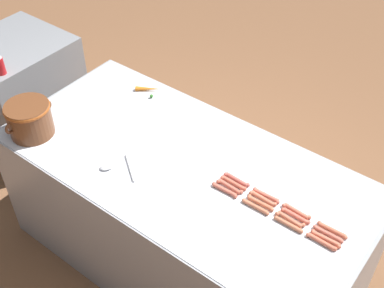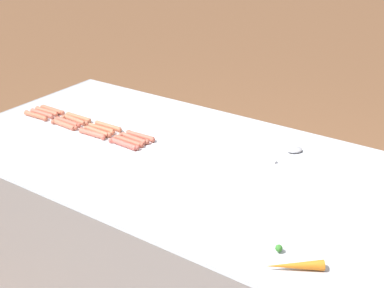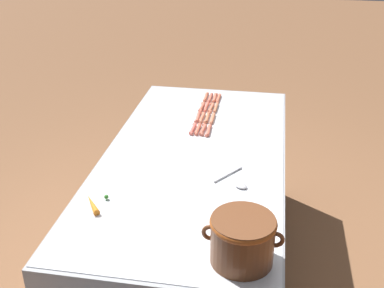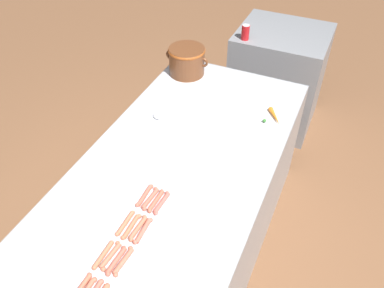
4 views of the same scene
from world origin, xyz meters
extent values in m
plane|color=brown|center=(0.00, 0.00, 0.00)|extent=(20.00, 20.00, 0.00)
cube|color=#9EA0A5|center=(0.00, 0.00, 0.44)|extent=(1.05, 2.18, 0.89)
cube|color=silver|center=(0.00, 0.00, 0.89)|extent=(1.03, 2.13, 0.00)
cube|color=gray|center=(0.17, 1.77, 0.47)|extent=(0.78, 0.71, 0.93)
sphere|color=#D76A4D|center=(-0.04, -0.80, 0.90)|extent=(0.02, 0.02, 0.02)
cylinder|color=#CA714F|center=(-0.04, -0.69, 0.90)|extent=(0.02, 0.14, 0.02)
sphere|color=#CA714F|center=(-0.04, -0.76, 0.90)|extent=(0.02, 0.02, 0.02)
sphere|color=#CA714F|center=(-0.04, -0.62, 0.90)|extent=(0.02, 0.02, 0.02)
cylinder|color=#D17250|center=(-0.04, -0.50, 0.90)|extent=(0.02, 0.14, 0.02)
sphere|color=#D17250|center=(-0.04, -0.57, 0.90)|extent=(0.02, 0.02, 0.02)
sphere|color=#D17250|center=(-0.04, -0.43, 0.90)|extent=(0.02, 0.02, 0.02)
cylinder|color=#CE634E|center=(-0.04, -0.31, 0.90)|extent=(0.03, 0.14, 0.02)
sphere|color=#CE634E|center=(-0.05, -0.38, 0.90)|extent=(0.02, 0.02, 0.02)
sphere|color=#CE634E|center=(-0.04, -0.24, 0.90)|extent=(0.02, 0.02, 0.02)
sphere|color=#D46D51|center=(-0.01, -0.81, 0.90)|extent=(0.02, 0.02, 0.02)
cylinder|color=#CC7153|center=(-0.01, -0.68, 0.90)|extent=(0.03, 0.14, 0.02)
sphere|color=#CC7153|center=(0.00, -0.75, 0.90)|extent=(0.02, 0.02, 0.02)
sphere|color=#CC7153|center=(-0.01, -0.61, 0.90)|extent=(0.02, 0.02, 0.02)
cylinder|color=#CF704E|center=(-0.01, -0.51, 0.90)|extent=(0.03, 0.14, 0.02)
sphere|color=#CF704E|center=(-0.01, -0.58, 0.90)|extent=(0.02, 0.02, 0.02)
sphere|color=#CF704E|center=(0.00, -0.44, 0.90)|extent=(0.02, 0.02, 0.02)
cylinder|color=#CA6650|center=(-0.01, -0.32, 0.90)|extent=(0.03, 0.14, 0.02)
sphere|color=#CA6650|center=(0.00, -0.39, 0.90)|extent=(0.02, 0.02, 0.02)
sphere|color=#CA6650|center=(-0.01, -0.25, 0.90)|extent=(0.02, 0.02, 0.02)
sphere|color=#CA6955|center=(0.03, -0.81, 0.90)|extent=(0.02, 0.02, 0.02)
cylinder|color=#D76450|center=(0.03, -0.69, 0.90)|extent=(0.03, 0.14, 0.02)
sphere|color=#D76450|center=(0.03, -0.76, 0.90)|extent=(0.02, 0.02, 0.02)
sphere|color=#D76450|center=(0.03, -0.62, 0.90)|extent=(0.02, 0.02, 0.02)
cylinder|color=#D07153|center=(0.03, -0.50, 0.90)|extent=(0.03, 0.14, 0.02)
sphere|color=#D07153|center=(0.03, -0.57, 0.90)|extent=(0.02, 0.02, 0.02)
sphere|color=#D07153|center=(0.03, -0.43, 0.90)|extent=(0.02, 0.02, 0.02)
cylinder|color=#D1644C|center=(0.03, -0.32, 0.90)|extent=(0.03, 0.14, 0.02)
sphere|color=#D1644C|center=(0.03, -0.39, 0.90)|extent=(0.02, 0.02, 0.02)
sphere|color=#D1644C|center=(0.03, -0.25, 0.90)|extent=(0.02, 0.02, 0.02)
sphere|color=#D26B4D|center=(0.06, -0.81, 0.90)|extent=(0.02, 0.02, 0.02)
cylinder|color=#D66D53|center=(0.06, -0.68, 0.90)|extent=(0.03, 0.14, 0.02)
sphere|color=#D66D53|center=(0.06, -0.75, 0.90)|extent=(0.02, 0.02, 0.02)
sphere|color=#D66D53|center=(0.05, -0.61, 0.90)|extent=(0.02, 0.02, 0.02)
cylinder|color=#D86955|center=(0.06, -0.51, 0.90)|extent=(0.03, 0.14, 0.02)
sphere|color=#D86955|center=(0.06, -0.58, 0.90)|extent=(0.02, 0.02, 0.02)
sphere|color=#D86955|center=(0.06, -0.44, 0.90)|extent=(0.02, 0.02, 0.02)
cylinder|color=#D56356|center=(0.06, -0.32, 0.90)|extent=(0.03, 0.14, 0.02)
sphere|color=#D56356|center=(0.06, -0.39, 0.90)|extent=(0.02, 0.02, 0.02)
sphere|color=#D56356|center=(0.06, -0.25, 0.90)|extent=(0.02, 0.02, 0.02)
cylinder|color=brown|center=(-0.35, 0.88, 0.99)|extent=(0.26, 0.26, 0.21)
torus|color=#9E4A1B|center=(-0.35, 0.88, 1.08)|extent=(0.27, 0.27, 0.03)
torus|color=brown|center=(-0.48, 0.88, 1.01)|extent=(0.08, 0.02, 0.08)
torus|color=brown|center=(-0.22, 0.88, 1.01)|extent=(0.08, 0.02, 0.08)
cylinder|color=#B7B7BC|center=(-0.22, 0.21, 0.90)|extent=(0.14, 0.19, 0.01)
ellipsoid|color=#B7B7BC|center=(-0.30, 0.31, 0.90)|extent=(0.09, 0.08, 0.02)
cone|color=orange|center=(0.40, 0.61, 0.91)|extent=(0.12, 0.16, 0.03)
sphere|color=#387F2D|center=(0.35, 0.54, 0.91)|extent=(0.02, 0.02, 0.02)
cylinder|color=red|center=(-0.10, 1.50, 0.99)|extent=(0.07, 0.07, 0.12)
cylinder|color=silver|center=(-0.10, 1.50, 1.06)|extent=(0.06, 0.06, 0.00)
camera|label=1|loc=(-1.60, -1.28, 2.87)|focal=47.29mm
camera|label=2|loc=(1.48, 0.99, 1.83)|focal=46.30mm
camera|label=3|loc=(-0.41, 2.47, 2.24)|focal=45.41mm
camera|label=4|loc=(0.73, -1.43, 2.45)|focal=36.62mm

